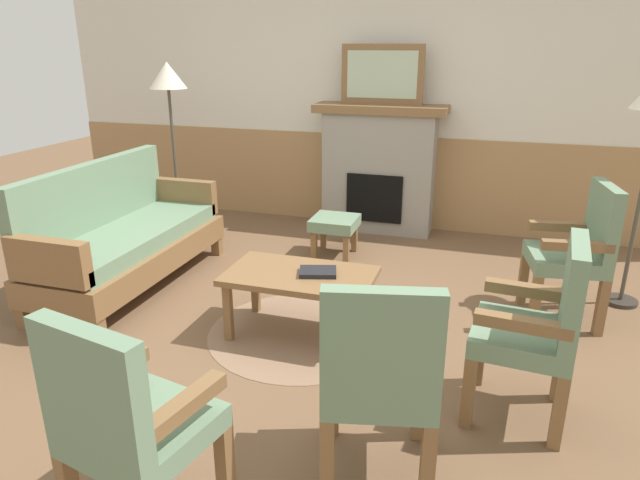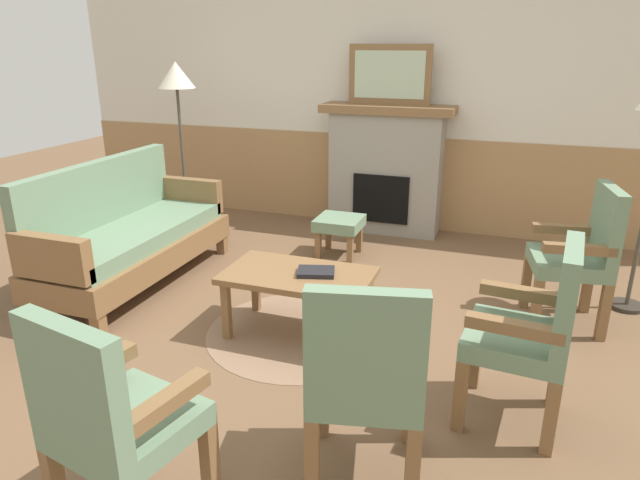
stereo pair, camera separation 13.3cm
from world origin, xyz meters
TOP-DOWN VIEW (x-y plane):
  - ground_plane at (0.00, 0.00)m, footprint 14.00×14.00m
  - wall_back at (0.00, 2.60)m, footprint 7.20×0.14m
  - fireplace at (0.00, 2.35)m, footprint 1.30×0.44m
  - framed_picture at (0.00, 2.35)m, footprint 0.80×0.04m
  - couch at (-1.61, 0.34)m, footprint 0.70×1.80m
  - coffee_table at (-0.02, -0.01)m, footprint 0.96×0.56m
  - round_rug at (-0.02, -0.01)m, footprint 1.25×1.25m
  - book_on_table at (0.09, 0.01)m, footprint 0.27×0.23m
  - footstool at (-0.22, 1.49)m, footprint 0.40×0.40m
  - armchair_near_fireplace at (1.71, 0.76)m, footprint 0.55×0.55m
  - armchair_by_window_left at (1.40, -0.48)m, footprint 0.52×0.52m
  - armchair_front_left at (-0.09, -1.74)m, footprint 0.57×0.57m
  - armchair_front_center at (0.73, -1.15)m, footprint 0.57×0.57m
  - floor_lamp_by_couch at (-1.97, 1.74)m, footprint 0.36×0.36m

SIDE VIEW (x-z plane):
  - ground_plane at x=0.00m, z-range 0.00..0.00m
  - round_rug at x=-0.02m, z-range 0.00..0.01m
  - footstool at x=-0.22m, z-range 0.10..0.46m
  - coffee_table at x=-0.02m, z-range 0.17..0.61m
  - couch at x=-1.61m, z-range -0.09..0.89m
  - book_on_table at x=0.09m, z-range 0.44..0.47m
  - armchair_near_fireplace at x=1.71m, z-range 0.05..1.03m
  - armchair_by_window_left at x=1.40m, z-range 0.05..1.03m
  - armchair_front_left at x=-0.09m, z-range 0.05..1.03m
  - armchair_front_center at x=0.73m, z-range 0.05..1.03m
  - fireplace at x=0.00m, z-range 0.01..1.29m
  - wall_back at x=0.00m, z-range -0.04..2.66m
  - floor_lamp_by_couch at x=-1.97m, z-range 0.61..2.29m
  - framed_picture at x=0.00m, z-range 1.28..1.84m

